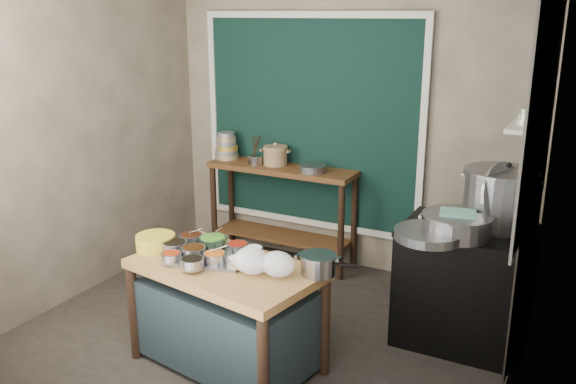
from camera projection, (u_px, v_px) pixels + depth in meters
The scene contains 30 objects.
floor at pixel (267, 331), 4.70m from camera, with size 3.50×3.00×0.02m, color #2A2420.
back_wall at pixel (346, 120), 5.58m from camera, with size 3.50×0.02×2.80m, color gray.
left_wall at pixel (82, 131), 5.08m from camera, with size 0.02×3.00×2.80m, color gray.
right_wall at pixel (529, 184), 3.52m from camera, with size 0.02×3.00×2.80m, color gray.
curtain_panel at pixel (310, 123), 5.72m from camera, with size 2.10×0.02×1.90m, color black.
curtain_frame at pixel (310, 123), 5.71m from camera, with size 2.22×0.03×2.02m, color beige, non-canonical shape.
tile_panel at pixel (544, 94), 3.87m from camera, with size 0.02×1.70×1.70m, color #B2B2AA.
soot_patch at pixel (527, 257), 4.28m from camera, with size 0.01×1.30×1.30m, color black.
wall_shelf at pixel (528, 125), 4.24m from camera, with size 0.22×0.70×0.03m, color beige.
prep_table at pixel (227, 316), 4.13m from camera, with size 1.25×0.72×0.75m, color olive.
back_counter at pixel (282, 214), 5.89m from camera, with size 1.45×0.40×0.95m, color #4E2C16.
stove_block at pixel (464, 287), 4.44m from camera, with size 0.90×0.68×0.85m, color black.
stove_top at pixel (469, 230), 4.32m from camera, with size 0.92×0.69×0.03m, color black.
condiment_tray at pixel (208, 257), 4.11m from camera, with size 0.51×0.37×0.02m, color gray.
condiment_bowls at pixel (205, 250), 4.12m from camera, with size 0.68×0.52×0.08m.
yellow_basin at pixel (156, 242), 4.27m from camera, with size 0.28×0.28×0.11m, color gold.
saucepan at pixel (318, 264), 3.86m from camera, with size 0.24×0.24×0.13m, color gray, non-canonical shape.
plastic_bag_a at pixel (252, 261), 3.86m from camera, with size 0.23×0.20×0.18m, color white.
plastic_bag_b at pixel (278, 264), 3.82m from camera, with size 0.22×0.19×0.16m, color white.
bowl_stack at pixel (227, 147), 6.03m from camera, with size 0.23×0.23×0.26m.
utensil_cup at pixel (256, 160), 5.83m from camera, with size 0.14×0.14×0.09m, color gray.
ceramic_crock at pixel (275, 157), 5.79m from camera, with size 0.24×0.24×0.16m, color #9B7C54, non-canonical shape.
wide_bowl at pixel (312, 169), 5.55m from camera, with size 0.25×0.25×0.06m, color gray.
stock_pot at pixel (499, 198), 4.30m from camera, with size 0.53×0.53×0.42m, color gray, non-canonical shape.
pot_lid at pixel (503, 197), 4.22m from camera, with size 0.49×0.49×0.02m, color gray.
steamer at pixel (457, 225), 4.15m from camera, with size 0.48×0.48×0.16m, color gray, non-canonical shape.
green_cloth at pixel (458, 213), 4.12m from camera, with size 0.24×0.18×0.02m, color #64AE96.
shallow_pan at pixel (429, 234), 4.11m from camera, with size 0.47×0.47×0.06m, color gray.
shelf_bowl_stack at pixel (527, 117), 4.14m from camera, with size 0.14×0.14×0.11m.
shelf_bowl_green at pixel (531, 116), 4.36m from camera, with size 0.12×0.12×0.04m, color gray.
Camera 1 is at (2.09, -3.64, 2.36)m, focal length 38.00 mm.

